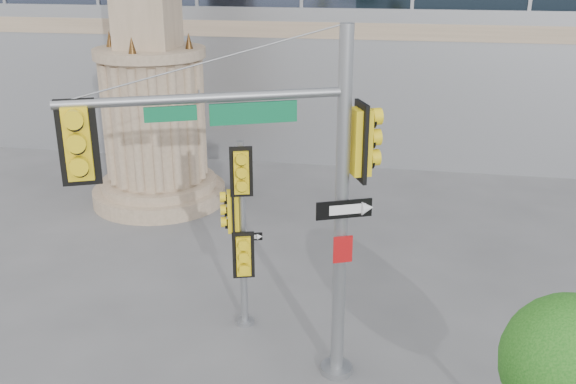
# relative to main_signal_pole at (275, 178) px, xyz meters

# --- Properties ---
(ground) EXTENTS (120.00, 120.00, 0.00)m
(ground) POSITION_rel_main_signal_pole_xyz_m (0.22, -0.09, -4.19)
(ground) COLOR #545456
(ground) RESTS_ON ground
(monument) EXTENTS (4.40, 4.40, 16.60)m
(monument) POSITION_rel_main_signal_pole_xyz_m (-5.78, 8.91, 1.32)
(monument) COLOR gray
(monument) RESTS_ON ground
(main_signal_pole) EXTENTS (4.95, 2.47, 6.77)m
(main_signal_pole) POSITION_rel_main_signal_pole_xyz_m (0.00, 0.00, 0.00)
(main_signal_pole) COLOR slate
(main_signal_pole) RESTS_ON ground
(secondary_signal_pole) EXTENTS (0.79, 0.57, 4.26)m
(secondary_signal_pole) POSITION_rel_main_signal_pole_xyz_m (-1.12, 1.80, -1.69)
(secondary_signal_pole) COLOR slate
(secondary_signal_pole) RESTS_ON ground
(street_tree) EXTENTS (2.13, 2.08, 3.31)m
(street_tree) POSITION_rel_main_signal_pole_xyz_m (4.77, -1.88, -2.01)
(street_tree) COLOR gray
(street_tree) RESTS_ON ground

